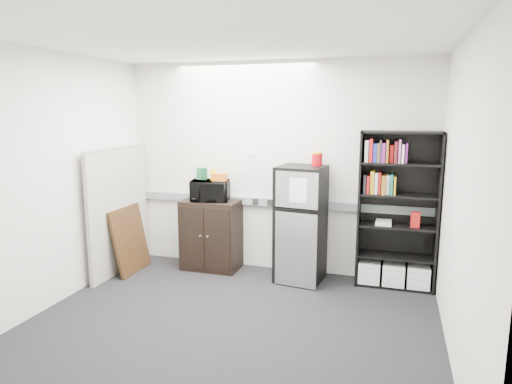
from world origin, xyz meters
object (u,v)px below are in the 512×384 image
(microwave, at_px, (210,190))
(refrigerator, at_px, (301,224))
(cabinet, at_px, (211,235))
(bookshelf, at_px, (397,212))
(cubicle_partition, at_px, (120,210))

(microwave, bearing_deg, refrigerator, -16.46)
(cabinet, bearing_deg, refrigerator, -3.78)
(cabinet, xyz_separation_m, microwave, (-0.00, -0.02, 0.60))
(cabinet, bearing_deg, bookshelf, 1.58)
(cubicle_partition, xyz_separation_m, refrigerator, (2.31, 0.34, -0.10))
(microwave, height_order, refrigerator, refrigerator)
(bookshelf, bearing_deg, cabinet, -178.42)
(bookshelf, distance_m, cabinet, 2.38)
(microwave, xyz_separation_m, refrigerator, (1.21, -0.06, -0.34))
(cubicle_partition, relative_size, cabinet, 1.76)
(cabinet, distance_m, refrigerator, 1.24)
(bookshelf, height_order, microwave, bookshelf)
(microwave, bearing_deg, bookshelf, -11.46)
(cabinet, height_order, refrigerator, refrigerator)
(bookshelf, bearing_deg, cubicle_partition, -171.94)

